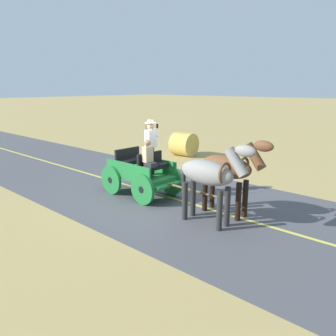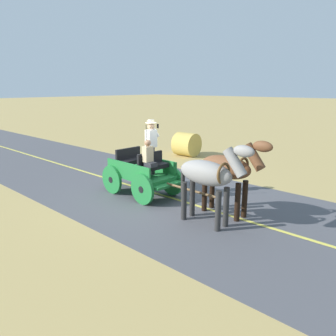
{
  "view_description": "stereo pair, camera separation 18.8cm",
  "coord_description": "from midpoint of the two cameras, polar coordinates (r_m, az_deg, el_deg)",
  "views": [
    {
      "loc": [
        7.62,
        7.36,
        3.52
      ],
      "look_at": [
        0.35,
        0.87,
        1.1
      ],
      "focal_mm": 35.29,
      "sensor_mm": 36.0,
      "label": 1
    },
    {
      "loc": [
        7.5,
        7.49,
        3.52
      ],
      "look_at": [
        0.35,
        0.87,
        1.1
      ],
      "focal_mm": 35.29,
      "sensor_mm": 36.0,
      "label": 2
    }
  ],
  "objects": [
    {
      "name": "road_surface",
      "position": [
        11.16,
        -1.55,
        -4.42
      ],
      "size": [
        6.27,
        160.0,
        0.01
      ],
      "primitive_type": "cube",
      "color": "#4C4C51",
      "rests_on": "ground"
    },
    {
      "name": "road_centre_stripe",
      "position": [
        11.16,
        -1.55,
        -4.39
      ],
      "size": [
        0.12,
        160.0,
        0.0
      ],
      "primitive_type": "cube",
      "color": "#DBCC4C",
      "rests_on": "road_surface"
    },
    {
      "name": "horse_near_side",
      "position": [
        9.14,
        11.04,
        -0.21
      ],
      "size": [
        0.58,
        2.13,
        2.21
      ],
      "color": "brown",
      "rests_on": "ground"
    },
    {
      "name": "ground_plane",
      "position": [
        11.16,
        -1.55,
        -4.44
      ],
      "size": [
        200.0,
        200.0,
        0.0
      ],
      "primitive_type": "plane",
      "color": "tan"
    },
    {
      "name": "hay_bale",
      "position": [
        17.14,
        3.53,
        4.1
      ],
      "size": [
        1.24,
        1.15,
        1.2
      ],
      "primitive_type": "cylinder",
      "rotation": [
        0.0,
        1.57,
        1.61
      ],
      "color": "gold",
      "rests_on": "ground"
    },
    {
      "name": "horse_off_side",
      "position": [
        8.44,
        7.71,
        -1.26
      ],
      "size": [
        0.58,
        2.13,
        2.21
      ],
      "color": "gray",
      "rests_on": "ground"
    },
    {
      "name": "horse_drawn_carriage",
      "position": [
        10.87,
        -3.82,
        -0.49
      ],
      "size": [
        1.47,
        4.51,
        2.5
      ],
      "color": "#1E7233",
      "rests_on": "ground"
    }
  ]
}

